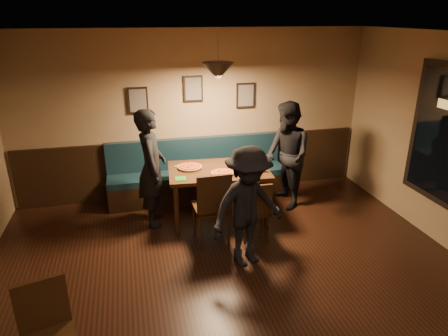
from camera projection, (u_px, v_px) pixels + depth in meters
name	position (u px, v px, depth m)	size (l,w,h in m)	color
floor	(254.00, 328.00, 4.11)	(7.00, 7.00, 0.00)	black
ceiling	(264.00, 41.00, 3.11)	(7.00, 7.00, 0.00)	silver
wall_back	(194.00, 115.00, 6.78)	(6.00, 6.00, 0.00)	#8C704F
wainscot	(195.00, 166.00, 7.08)	(5.88, 0.06, 1.00)	black
booth_bench	(198.00, 171.00, 6.83)	(3.00, 0.60, 1.00)	#0F232D
picture_left	(138.00, 100.00, 6.45)	(0.32, 0.04, 0.42)	black
picture_center	(193.00, 89.00, 6.60)	(0.32, 0.04, 0.42)	black
picture_right	(246.00, 95.00, 6.85)	(0.32, 0.04, 0.42)	black
pendant_lamp	(218.00, 72.00, 5.57)	(0.44, 0.44, 0.25)	black
dining_table	(219.00, 193.00, 6.23)	(1.50, 0.96, 0.80)	black
chair_near_left	(211.00, 206.00, 5.53)	(0.47, 0.47, 1.06)	black
chair_near_right	(254.00, 209.00, 5.63)	(0.39, 0.39, 0.88)	black
diner_left	(152.00, 168.00, 5.90)	(0.64, 0.42, 1.77)	black
diner_right	(287.00, 156.00, 6.46)	(0.84, 0.66, 1.73)	black
diner_front	(248.00, 207.00, 4.93)	(1.01, 0.58, 1.56)	black
pizza_a	(190.00, 167.00, 6.11)	(0.37, 0.37, 0.04)	gold
pizza_b	(222.00, 173.00, 5.89)	(0.33, 0.33, 0.04)	#CC5B26
pizza_c	(247.00, 161.00, 6.36)	(0.32, 0.32, 0.04)	#D26427
soda_glass	(262.00, 167.00, 5.96)	(0.07, 0.07, 0.15)	black
tabasco_bottle	(254.00, 164.00, 6.11)	(0.03, 0.03, 0.12)	#9C0513
napkin_a	(181.00, 166.00, 6.18)	(0.17, 0.17, 0.01)	#1D6D33
napkin_b	(181.00, 179.00, 5.73)	(0.16, 0.16, 0.01)	#1E721F
cutlery_set	(227.00, 178.00, 5.76)	(0.02, 0.17, 0.00)	silver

